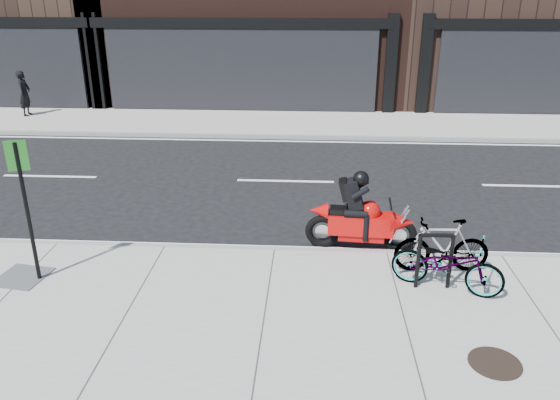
# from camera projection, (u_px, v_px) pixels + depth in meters

# --- Properties ---
(ground) EXTENTS (120.00, 120.00, 0.00)m
(ground) POSITION_uv_depth(u_px,v_px,m) (281.00, 213.00, 11.67)
(ground) COLOR black
(ground) RESTS_ON ground
(sidewalk_near) EXTENTS (60.00, 6.00, 0.13)m
(sidewalk_near) POSITION_uv_depth(u_px,v_px,m) (258.00, 360.00, 7.01)
(sidewalk_near) COLOR gray
(sidewalk_near) RESTS_ON ground
(sidewalk_far) EXTENTS (60.00, 3.50, 0.13)m
(sidewalk_far) POSITION_uv_depth(u_px,v_px,m) (294.00, 123.00, 18.83)
(sidewalk_far) COLOR gray
(sidewalk_far) RESTS_ON ground
(bike_rack) EXTENTS (0.56, 0.07, 0.93)m
(bike_rack) POSITION_uv_depth(u_px,v_px,m) (435.00, 256.00, 8.37)
(bike_rack) COLOR black
(bike_rack) RESTS_ON sidewalk_near
(bicycle_front) EXTENTS (1.80, 1.15, 0.89)m
(bicycle_front) POSITION_uv_depth(u_px,v_px,m) (447.00, 264.00, 8.36)
(bicycle_front) COLOR gray
(bicycle_front) RESTS_ON sidewalk_near
(bicycle_rear) EXTENTS (1.56, 0.50, 0.93)m
(bicycle_rear) POSITION_uv_depth(u_px,v_px,m) (442.00, 246.00, 8.89)
(bicycle_rear) COLOR gray
(bicycle_rear) RESTS_ON sidewalk_near
(motorcycle) EXTENTS (2.04, 0.55, 1.52)m
(motorcycle) POSITION_uv_depth(u_px,v_px,m) (366.00, 218.00, 9.86)
(motorcycle) COLOR black
(motorcycle) RESTS_ON ground
(pedestrian) EXTENTS (0.41, 0.60, 1.58)m
(pedestrian) POSITION_uv_depth(u_px,v_px,m) (25.00, 93.00, 19.39)
(pedestrian) COLOR black
(pedestrian) RESTS_ON sidewalk_far
(manhole_cover) EXTENTS (0.77, 0.77, 0.02)m
(manhole_cover) POSITION_uv_depth(u_px,v_px,m) (495.00, 363.00, 6.85)
(manhole_cover) COLOR black
(manhole_cover) RESTS_ON sidewalk_near
(utility_grate) EXTENTS (0.85, 0.85, 0.02)m
(utility_grate) POSITION_uv_depth(u_px,v_px,m) (22.00, 277.00, 8.86)
(utility_grate) COLOR #454547
(utility_grate) RESTS_ON sidewalk_near
(sign_post) EXTENTS (0.30, 0.12, 2.31)m
(sign_post) POSITION_uv_depth(u_px,v_px,m) (25.00, 200.00, 8.30)
(sign_post) COLOR black
(sign_post) RESTS_ON sidewalk_near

